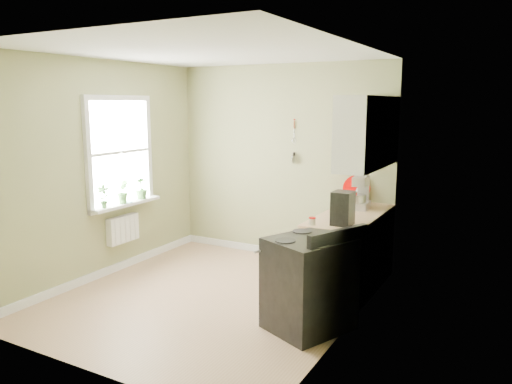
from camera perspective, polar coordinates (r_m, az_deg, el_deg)
The scene contains 21 objects.
floor at distance 5.81m, azimuth -5.18°, elevation -11.97°, with size 3.20×3.60×0.02m, color tan.
ceiling at distance 5.41m, azimuth -5.65°, elevation 15.79°, with size 3.20×3.60×0.02m, color white.
wall_back at distance 7.00m, azimuth 2.95°, elevation 3.38°, with size 3.20×0.02×2.70m, color #9A9D6B.
wall_left at distance 6.48m, azimuth -17.27°, elevation 2.39°, with size 0.02×3.60×2.70m, color #9A9D6B.
wall_right at distance 4.74m, azimuth 10.91°, elevation -0.03°, with size 0.02×3.60×2.70m, color #9A9D6B.
base_cabinets at distance 5.98m, azimuth 10.77°, elevation -6.95°, with size 0.60×1.60×0.87m, color silver.
countertop at distance 5.86m, azimuth 10.82°, elevation -2.68°, with size 0.64×1.60×0.04m, color tan.
upper_cabinets at distance 5.79m, azimuth 12.73°, elevation 6.70°, with size 0.35×1.40×0.80m, color silver.
window at distance 6.65m, azimuth -15.34°, elevation 4.41°, with size 0.06×1.14×1.44m.
window_sill at distance 6.70m, azimuth -14.63°, elevation -1.32°, with size 0.18×1.14×0.04m, color white.
radiator at distance 6.75m, azimuth -14.98°, elevation -4.11°, with size 0.12×0.50×0.35m, color white.
wall_utensils at distance 6.87m, azimuth 4.36°, elevation 5.04°, with size 0.02×0.14×0.58m.
stove at distance 4.91m, azimuth 6.11°, elevation -10.32°, with size 0.92×0.93×1.03m.
stand_mixer at distance 6.16m, azimuth 11.85°, elevation -0.14°, with size 0.25×0.38×0.44m.
kettle at distance 6.56m, azimuth 11.62°, elevation -0.33°, with size 0.19×0.11×0.19m.
coffee_maker at distance 5.30m, azimuth 9.85°, elevation -1.93°, with size 0.20×0.22×0.36m.
red_tray at distance 6.55m, azimuth 11.40°, elevation 0.37°, with size 0.35×0.35×0.02m, color #CD0503.
jar at distance 5.27m, azimuth 6.44°, elevation -3.31°, with size 0.07×0.07×0.08m.
plant_a at distance 6.38m, azimuth -17.07°, elevation -0.47°, with size 0.15×0.11×0.29m, color #427A36.
plant_b at distance 6.61m, azimuth -15.01°, elevation 0.05°, with size 0.17×0.14×0.31m, color #427A36.
plant_c at distance 6.87m, azimuth -12.96°, elevation 0.45°, with size 0.16×0.16×0.29m, color #427A36.
Camera 1 is at (3.03, -4.45, 2.17)m, focal length 35.00 mm.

